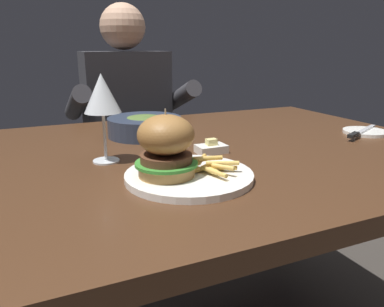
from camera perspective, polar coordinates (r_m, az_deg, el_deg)
name	(u,v)px	position (r m, az deg, el deg)	size (l,w,h in m)	color
dining_table	(189,178)	(1.00, -0.39, -3.75)	(1.43, 0.97, 0.74)	#472B19
main_plate	(189,176)	(0.76, -0.44, -3.42)	(0.26, 0.26, 0.01)	white
burger_sandwich	(166,146)	(0.73, -3.97, 1.19)	(0.12, 0.12, 0.13)	#B78447
fries_pile	(211,166)	(0.76, 2.86, -1.85)	(0.09, 0.12, 0.03)	#E0B251
wine_glass	(102,95)	(0.87, -13.56, 8.62)	(0.08, 0.08, 0.20)	silver
bread_plate	(365,132)	(1.28, 24.89, 3.01)	(0.13, 0.13, 0.01)	white
table_knife	(360,132)	(1.23, 24.26, 3.02)	(0.21, 0.11, 0.01)	silver
butter_dish	(211,148)	(0.95, 2.95, 0.82)	(0.08, 0.05, 0.04)	white
soup_bowl	(145,126)	(1.14, -7.21, 4.23)	(0.22, 0.22, 0.06)	#2D384C
diner_person	(129,146)	(1.73, -9.64, 1.13)	(0.51, 0.36, 1.18)	#282833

